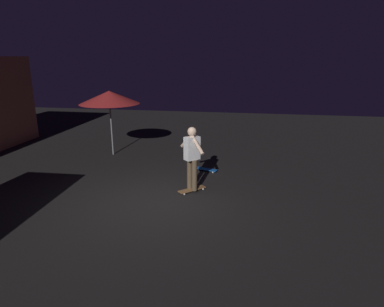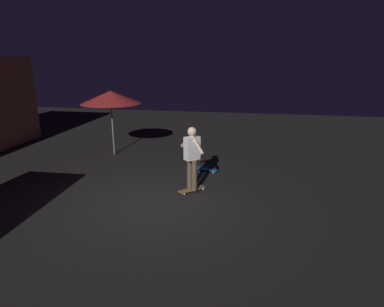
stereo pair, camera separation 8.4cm
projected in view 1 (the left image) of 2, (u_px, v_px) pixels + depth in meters
ground_plane at (154, 204)px, 8.03m from camera, size 28.00×28.00×0.00m
patio_umbrella at (109, 97)px, 11.53m from camera, size 2.10×2.10×2.30m
skateboard_ridden at (192, 189)px, 8.77m from camera, size 0.69×0.70×0.07m
skateboard_spare at (205, 169)px, 10.35m from camera, size 0.42×0.80×0.07m
skater at (192, 154)px, 8.49m from camera, size 0.76×0.75×1.67m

